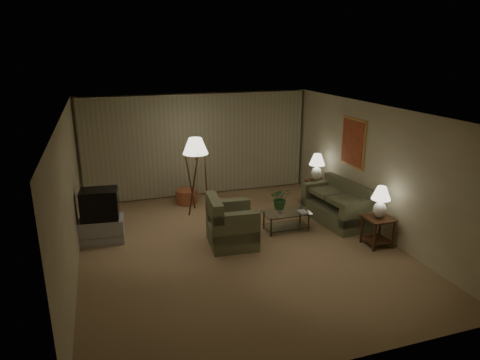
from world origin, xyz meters
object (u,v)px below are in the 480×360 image
Objects in this scene: side_table_near at (378,226)px; tv_cabinet at (102,230)px; side_table_far at (316,188)px; vase at (280,210)px; crt_tv at (99,204)px; floor_lamp at (196,174)px; sofa at (336,206)px; armchair at (232,226)px; coffee_table at (286,218)px; table_lamp_near at (381,199)px; ottoman at (186,196)px; table_lamp_far at (317,165)px.

side_table_near reaches higher than tv_cabinet.
side_table_far is 3.69× the size of vase.
crt_tv is 0.42× the size of floor_lamp.
sofa is at bearing 4.04° from vase.
crt_tv is at bearing 73.42° from armchair.
side_table_far is 0.59× the size of coffee_table.
table_lamp_near reaches higher than side_table_near.
armchair is at bearing -15.49° from tv_cabinet.
table_lamp_near is at bearing -48.99° from ottoman.
table_lamp_near is 2.60m from table_lamp_far.
tv_cabinet is at bearing 159.75° from side_table_near.
side_table_far is 1.96m from coffee_table.
table_lamp_near reaches higher than sofa.
ottoman is (-0.13, 0.71, -0.77)m from floor_lamp.
table_lamp_near reaches higher than crt_tv.
vase is at bearing -70.91° from armchair.
armchair is at bearing -87.38° from sofa.
table_lamp_far is 5.25m from crt_tv.
ottoman is (-0.40, 2.65, -0.22)m from armchair.
side_table_near is at bearing -43.94° from floor_lamp.
armchair is 6.76× the size of vase.
sofa is 1.41m from table_lamp_far.
coffee_table is 1.33× the size of crt_tv.
sofa is at bearing -37.06° from ottoman.
table_lamp_far reaches higher than ottoman.
coffee_table is at bearing 138.54° from side_table_near.
table_lamp_far is 2.09m from coffee_table.
side_table_near is at bearing -90.00° from side_table_far.
table_lamp_far is (2.73, 1.65, 0.60)m from armchair.
side_table_near is 0.79× the size of crt_tv.
vase is at bearing -92.09° from sofa.
table_lamp_near is at bearing 90.00° from side_table_near.
side_table_near is 1.89m from coffee_table.
armchair is 0.61× the size of floor_lamp.
side_table_near is 4.21m from floor_lamp.
vase reaches higher than ottoman.
table_lamp_near reaches higher than ottoman.
ottoman is at bearing 131.01° from table_lamp_near.
table_lamp_far is at bearing 13.32° from tv_cabinet.
sofa reaches higher than vase.
side_table_far is at bearing 90.00° from side_table_near.
table_lamp_far is (-0.00, 2.60, 0.02)m from table_lamp_near.
floor_lamp is at bearing 29.83° from crt_tv.
table_lamp_far reaches higher than tv_cabinet.
side_table_near is at bearing -41.46° from coffee_table.
side_table_near is 2.00m from vase.
table_lamp_far is at bearing 167.02° from sofa.
side_table_far reaches higher than coffee_table.
table_lamp_near is at bearing -14.40° from tv_cabinet.
sofa is 1.49m from table_lamp_near.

